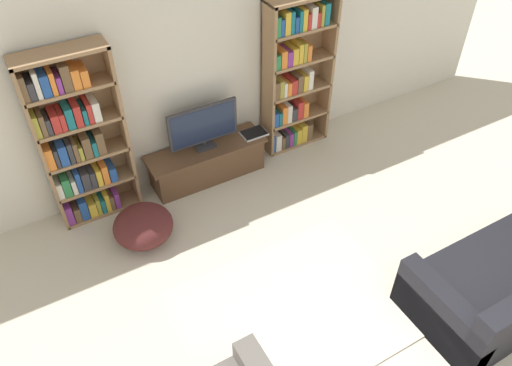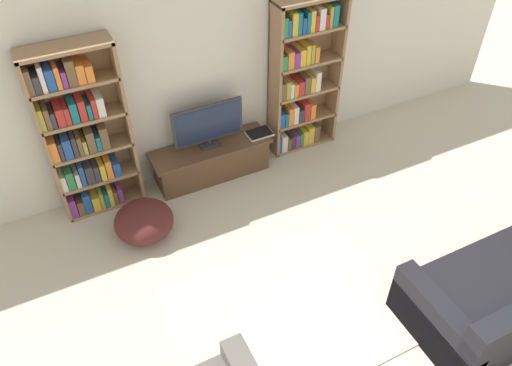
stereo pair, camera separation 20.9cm
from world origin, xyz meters
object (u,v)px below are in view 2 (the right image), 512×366
object	(u,v)px
bookshelf_left	(83,136)
bookshelf_right	(301,78)
tv_stand	(212,160)
television	(208,125)
beanbag_ottoman	(144,221)
laptop	(259,133)
couch_right_sofa	(508,295)

from	to	relation	value
bookshelf_left	bookshelf_right	bearing A→B (deg)	0.01
tv_stand	television	xyz separation A→B (m)	(0.00, 0.02, 0.51)
bookshelf_left	beanbag_ottoman	size ratio (longest dim) A/B	3.11
tv_stand	bookshelf_left	bearing A→B (deg)	175.76
bookshelf_left	laptop	world-z (taller)	bookshelf_left
tv_stand	television	world-z (taller)	television
bookshelf_left	laptop	distance (m)	2.06
television	laptop	xyz separation A→B (m)	(0.63, -0.07, -0.28)
tv_stand	laptop	world-z (taller)	laptop
tv_stand	couch_right_sofa	world-z (taller)	couch_right_sofa
laptop	television	bearing A→B (deg)	174.03
laptop	couch_right_sofa	bearing A→B (deg)	-71.02
bookshelf_right	tv_stand	bearing A→B (deg)	-175.42
bookshelf_right	tv_stand	world-z (taller)	bookshelf_right
tv_stand	bookshelf_right	bearing A→B (deg)	4.58
couch_right_sofa	bookshelf_left	bearing A→B (deg)	133.82
bookshelf_right	beanbag_ottoman	size ratio (longest dim) A/B	3.11
bookshelf_left	television	distance (m)	1.38
tv_stand	beanbag_ottoman	size ratio (longest dim) A/B	2.28
tv_stand	beanbag_ottoman	xyz separation A→B (m)	(-1.03, -0.59, -0.04)
bookshelf_left	laptop	bearing A→B (deg)	-4.07
bookshelf_left	bookshelf_right	world-z (taller)	same
television	laptop	bearing A→B (deg)	-5.97
bookshelf_left	tv_stand	distance (m)	1.55
bookshelf_left	television	world-z (taller)	bookshelf_left
bookshelf_left	couch_right_sofa	xyz separation A→B (m)	(3.02, -3.15, -0.70)
television	couch_right_sofa	size ratio (longest dim) A/B	0.46
bookshelf_right	tv_stand	xyz separation A→B (m)	(-1.26, -0.10, -0.76)
bookshelf_left	couch_right_sofa	size ratio (longest dim) A/B	1.08
bookshelf_right	beanbag_ottoman	bearing A→B (deg)	-163.26
couch_right_sofa	tv_stand	bearing A→B (deg)	118.60
bookshelf_right	bookshelf_left	bearing A→B (deg)	-179.99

